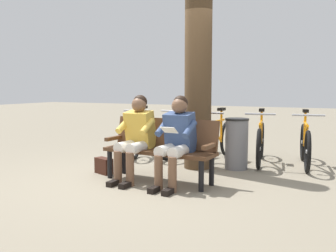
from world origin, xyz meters
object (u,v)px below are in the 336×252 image
at_px(bicycle_silver, 305,145).
at_px(bicycle_orange, 260,142).
at_px(handbag, 104,166).
at_px(litter_bin, 237,144).
at_px(bicycle_red, 218,141).
at_px(person_reading, 176,136).
at_px(bench, 162,145).
at_px(bicycle_green, 142,136).
at_px(bicycle_black, 185,138).
at_px(person_companion, 136,133).
at_px(tree_trunk, 198,71).

height_order(bicycle_silver, bicycle_orange, same).
xyz_separation_m(handbag, litter_bin, (-1.73, -1.19, 0.29)).
height_order(bicycle_silver, bicycle_red, same).
bearing_deg(person_reading, handbag, -3.72).
height_order(bench, bicycle_green, bicycle_green).
bearing_deg(bicycle_black, person_reading, 33.80).
relative_size(person_reading, litter_bin, 1.47).
distance_m(bicycle_silver, bicycle_orange, 0.72).
xyz_separation_m(person_reading, person_companion, (0.64, -0.04, -0.00)).
height_order(bench, litter_bin, bench).
bearing_deg(handbag, person_reading, 172.72).
bearing_deg(person_companion, bicycle_silver, -132.14).
height_order(person_companion, bicycle_black, person_companion).
bearing_deg(handbag, bicycle_orange, -137.48).
distance_m(person_companion, bicycle_red, 1.96).
distance_m(bench, handbag, 1.04).
height_order(bicycle_silver, bicycle_green, same).
xyz_separation_m(tree_trunk, bicycle_red, (-0.11, -0.71, -1.20)).
bearing_deg(bicycle_black, tree_trunk, 48.63).
bearing_deg(bicycle_orange, person_reading, -28.41).
relative_size(bench, bicycle_red, 0.97).
relative_size(person_companion, bicycle_black, 0.73).
relative_size(tree_trunk, bicycle_silver, 1.87).
height_order(bicycle_orange, bicycle_red, same).
relative_size(litter_bin, bicycle_green, 0.50).
relative_size(tree_trunk, bicycle_red, 1.85).
bearing_deg(bench, bicycle_red, -95.48).
xyz_separation_m(litter_bin, bicycle_green, (2.02, -0.51, -0.05)).
height_order(bicycle_black, bicycle_green, same).
bearing_deg(bicycle_red, tree_trunk, -6.82).
distance_m(bench, litter_bin, 1.40).
height_order(person_reading, bicycle_green, person_reading).
bearing_deg(bicycle_orange, bicycle_green, -96.23).
distance_m(bicycle_red, bicycle_black, 0.67).
bearing_deg(bicycle_green, litter_bin, 60.79).
bearing_deg(person_companion, bicycle_red, -104.43).
height_order(person_companion, bicycle_silver, person_companion).
xyz_separation_m(handbag, bicycle_red, (-1.24, -1.72, 0.24)).
xyz_separation_m(bench, bicycle_green, (1.26, -1.69, -0.15)).
xyz_separation_m(handbag, bicycle_black, (-0.58, -1.82, 0.24)).
xyz_separation_m(tree_trunk, litter_bin, (-0.59, -0.19, -1.15)).
height_order(person_companion, bicycle_orange, person_companion).
height_order(handbag, tree_trunk, tree_trunk).
bearing_deg(bicycle_black, bicycle_green, -68.57).
xyz_separation_m(person_companion, bicycle_green, (0.94, -1.83, -0.30)).
height_order(person_companion, bicycle_green, person_companion).
bearing_deg(bench, bicycle_orange, -115.78).
xyz_separation_m(handbag, bicycle_silver, (-2.70, -1.88, 0.24)).
distance_m(bicycle_red, bicycle_green, 1.53).
bearing_deg(bicycle_green, bicycle_silver, 78.47).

